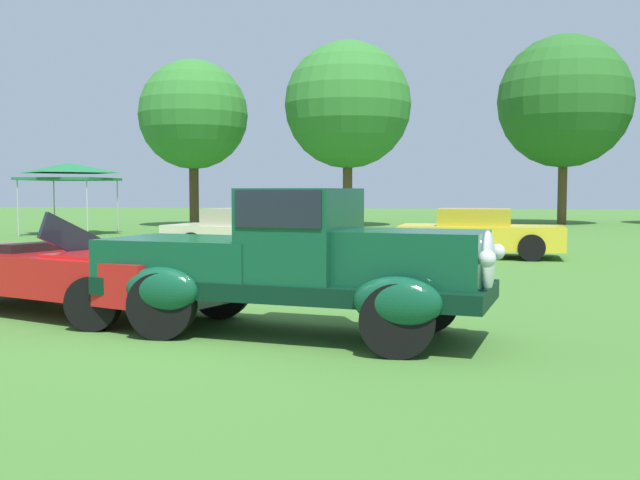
% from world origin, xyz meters
% --- Properties ---
extents(ground_plane, '(120.00, 120.00, 0.00)m').
position_xyz_m(ground_plane, '(0.00, 0.00, 0.00)').
color(ground_plane, '#42752D').
extents(feature_pickup_truck, '(4.78, 2.52, 1.70)m').
position_xyz_m(feature_pickup_truck, '(0.72, 0.01, 0.87)').
color(feature_pickup_truck, black).
rests_on(feature_pickup_truck, ground_plane).
extents(neighbor_convertible, '(4.91, 3.33, 1.40)m').
position_xyz_m(neighbor_convertible, '(-2.60, 1.13, 0.58)').
color(neighbor_convertible, red).
rests_on(neighbor_convertible, ground_plane).
extents(show_car_cream, '(4.85, 2.69, 1.22)m').
position_xyz_m(show_car_cream, '(-2.00, 9.68, 0.60)').
color(show_car_cream, beige).
rests_on(show_car_cream, ground_plane).
extents(show_car_yellow, '(4.15, 2.10, 1.22)m').
position_xyz_m(show_car_yellow, '(3.61, 10.39, 0.60)').
color(show_car_yellow, yellow).
rests_on(show_car_yellow, ground_plane).
extents(spectator_between_cars, '(0.46, 0.43, 1.69)m').
position_xyz_m(spectator_between_cars, '(-0.58, 3.86, 0.91)').
color(spectator_between_cars, '#9E998E').
rests_on(spectator_between_cars, ground_plane).
extents(spectator_by_row, '(0.40, 0.24, 1.69)m').
position_xyz_m(spectator_by_row, '(0.73, 3.36, 0.91)').
color(spectator_by_row, '#283351').
rests_on(spectator_by_row, ground_plane).
extents(canopy_tent_left_field, '(2.94, 2.94, 2.71)m').
position_xyz_m(canopy_tent_left_field, '(-10.98, 17.79, 2.42)').
color(canopy_tent_left_field, '#B7B7BC').
rests_on(canopy_tent_left_field, ground_plane).
extents(treeline_far_left, '(5.04, 5.04, 7.70)m').
position_xyz_m(treeline_far_left, '(-8.34, 24.79, 5.16)').
color(treeline_far_left, '#47331E').
rests_on(treeline_far_left, ground_plane).
extents(treeline_mid_left, '(5.81, 5.81, 8.50)m').
position_xyz_m(treeline_mid_left, '(-1.23, 25.54, 5.58)').
color(treeline_mid_left, brown).
rests_on(treeline_mid_left, ground_plane).
extents(treeline_center, '(6.45, 6.45, 9.24)m').
position_xyz_m(treeline_center, '(9.04, 29.14, 6.00)').
color(treeline_center, brown).
rests_on(treeline_center, ground_plane).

